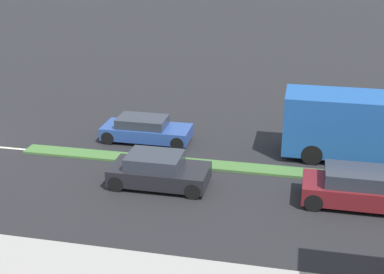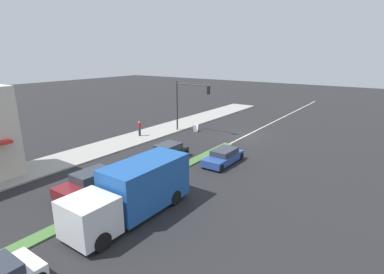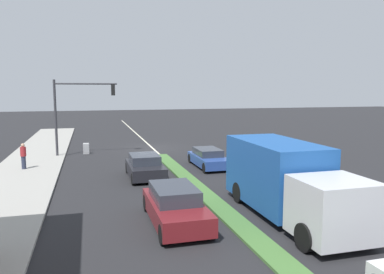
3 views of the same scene
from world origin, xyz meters
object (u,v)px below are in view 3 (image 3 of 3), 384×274
object	(u,v)px
delivery_truck	(286,180)
sedan_dark	(145,167)
sedan_maroon	(175,206)
coupe_blue	(208,158)
warning_aframe_sign	(86,149)
pedestrian	(23,156)
traffic_signal_main	(75,104)

from	to	relation	value
delivery_truck	sedan_dark	bearing A→B (deg)	-61.28
sedan_maroon	sedan_dark	distance (m)	7.68
coupe_blue	sedan_maroon	size ratio (longest dim) A/B	0.95
sedan_maroon	sedan_dark	world-z (taller)	sedan_maroon
coupe_blue	sedan_dark	xyz separation A→B (m)	(4.40, 1.84, 0.05)
sedan_maroon	sedan_dark	xyz separation A→B (m)	(-0.00, -7.68, -0.04)
delivery_truck	warning_aframe_sign	bearing A→B (deg)	-65.74
pedestrian	delivery_truck	distance (m)	16.36
pedestrian	coupe_blue	distance (m)	11.53
delivery_truck	coupe_blue	bearing A→B (deg)	-90.00
traffic_signal_main	warning_aframe_sign	bearing A→B (deg)	-131.35
traffic_signal_main	sedan_maroon	xyz separation A→B (m)	(-3.92, 15.94, -3.24)
pedestrian	coupe_blue	bearing A→B (deg)	170.54
pedestrian	coupe_blue	xyz separation A→B (m)	(-11.36, 1.89, -0.38)
delivery_truck	sedan_dark	distance (m)	9.20
coupe_blue	sedan_dark	world-z (taller)	sedan_dark
pedestrian	warning_aframe_sign	bearing A→B (deg)	-125.01
sedan_maroon	sedan_dark	bearing A→B (deg)	-90.00
sedan_maroon	sedan_dark	size ratio (longest dim) A/B	1.15
warning_aframe_sign	coupe_blue	bearing A→B (deg)	137.00
warning_aframe_sign	sedan_dark	distance (m)	9.58
traffic_signal_main	delivery_truck	bearing A→B (deg)	117.07
sedan_maroon	pedestrian	bearing A→B (deg)	-58.61
traffic_signal_main	sedan_maroon	distance (m)	16.73
warning_aframe_sign	sedan_maroon	size ratio (longest dim) A/B	0.19
pedestrian	warning_aframe_sign	xyz separation A→B (m)	(-3.69, -5.27, -0.53)
delivery_truck	sedan_maroon	distance (m)	4.49
sedan_maroon	warning_aframe_sign	bearing A→B (deg)	-78.89
traffic_signal_main	sedan_dark	xyz separation A→B (m)	(-3.92, 8.26, -3.28)
sedan_dark	sedan_maroon	bearing A→B (deg)	90.00
traffic_signal_main	sedan_maroon	world-z (taller)	traffic_signal_main
coupe_blue	sedan_maroon	bearing A→B (deg)	65.20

